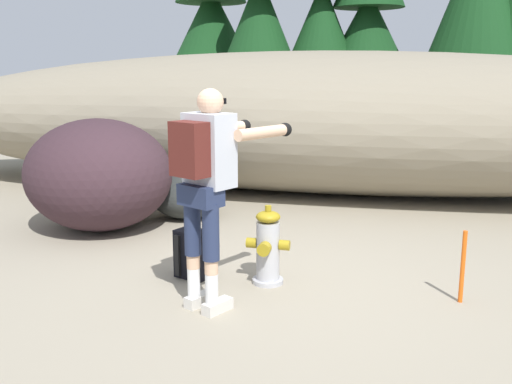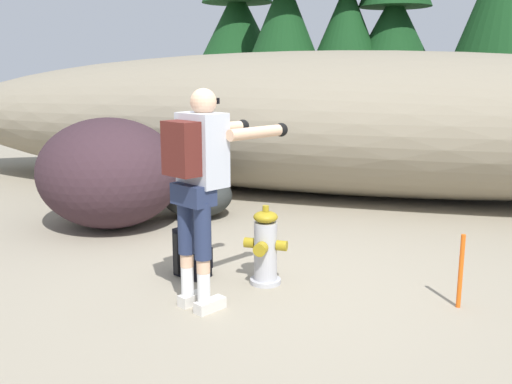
{
  "view_description": "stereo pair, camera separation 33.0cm",
  "coord_description": "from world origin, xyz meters",
  "px_view_note": "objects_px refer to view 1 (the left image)",
  "views": [
    {
      "loc": [
        1.16,
        -4.56,
        1.87
      ],
      "look_at": [
        -0.08,
        0.48,
        0.75
      ],
      "focal_mm": 40.86,
      "sensor_mm": 36.0,
      "label": 1
    },
    {
      "loc": [
        1.47,
        -4.47,
        1.87
      ],
      "look_at": [
        -0.08,
        0.48,
        0.75
      ],
      "focal_mm": 40.86,
      "sensor_mm": 36.0,
      "label": 2
    }
  ],
  "objects_px": {
    "survey_stake": "(463,267)",
    "boulder_mid": "(186,196)",
    "spare_backpack": "(193,254)",
    "boulder_large": "(99,175)",
    "utility_worker": "(208,172)",
    "fire_hydrant": "(268,248)"
  },
  "relations": [
    {
      "from": "spare_backpack",
      "to": "boulder_mid",
      "type": "distance_m",
      "value": 2.16
    },
    {
      "from": "spare_backpack",
      "to": "boulder_large",
      "type": "bearing_deg",
      "value": 73.87
    },
    {
      "from": "fire_hydrant",
      "to": "boulder_large",
      "type": "distance_m",
      "value": 2.64
    },
    {
      "from": "fire_hydrant",
      "to": "boulder_mid",
      "type": "distance_m",
      "value": 2.49
    },
    {
      "from": "spare_backpack",
      "to": "survey_stake",
      "type": "height_order",
      "value": "survey_stake"
    },
    {
      "from": "spare_backpack",
      "to": "boulder_large",
      "type": "height_order",
      "value": "boulder_large"
    },
    {
      "from": "spare_backpack",
      "to": "boulder_large",
      "type": "relative_size",
      "value": 0.27
    },
    {
      "from": "boulder_large",
      "to": "survey_stake",
      "type": "bearing_deg",
      "value": -18.46
    },
    {
      "from": "utility_worker",
      "to": "survey_stake",
      "type": "bearing_deg",
      "value": -45.97
    },
    {
      "from": "fire_hydrant",
      "to": "boulder_mid",
      "type": "xyz_separation_m",
      "value": [
        -1.5,
        1.99,
        -0.05
      ]
    },
    {
      "from": "survey_stake",
      "to": "boulder_mid",
      "type": "bearing_deg",
      "value": 146.86
    },
    {
      "from": "utility_worker",
      "to": "spare_backpack",
      "type": "distance_m",
      "value": 1.13
    },
    {
      "from": "spare_backpack",
      "to": "boulder_mid",
      "type": "bearing_deg",
      "value": 44.37
    },
    {
      "from": "boulder_mid",
      "to": "fire_hydrant",
      "type": "bearing_deg",
      "value": -53.05
    },
    {
      "from": "fire_hydrant",
      "to": "utility_worker",
      "type": "relative_size",
      "value": 0.41
    },
    {
      "from": "utility_worker",
      "to": "boulder_mid",
      "type": "distance_m",
      "value": 2.98
    },
    {
      "from": "fire_hydrant",
      "to": "survey_stake",
      "type": "relative_size",
      "value": 1.17
    },
    {
      "from": "fire_hydrant",
      "to": "utility_worker",
      "type": "bearing_deg",
      "value": -117.4
    },
    {
      "from": "spare_backpack",
      "to": "boulder_large",
      "type": "distance_m",
      "value": 2.09
    },
    {
      "from": "utility_worker",
      "to": "survey_stake",
      "type": "relative_size",
      "value": 2.86
    },
    {
      "from": "fire_hydrant",
      "to": "spare_backpack",
      "type": "height_order",
      "value": "fire_hydrant"
    },
    {
      "from": "utility_worker",
      "to": "boulder_large",
      "type": "bearing_deg",
      "value": 73.38
    }
  ]
}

